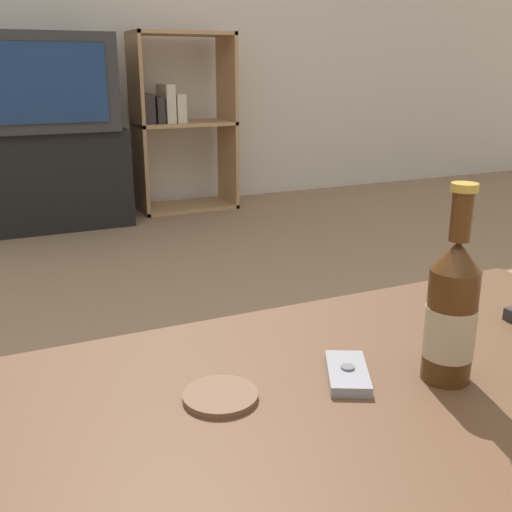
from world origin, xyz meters
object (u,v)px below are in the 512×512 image
Objects in this scene: tv_stand at (46,178)px; cell_phone at (347,373)px; television at (36,82)px; beer_bottle at (451,313)px; bookshelf at (178,119)px.

cell_phone is at bearing -87.66° from tv_stand.
television reaches higher than cell_phone.
television is 6.19× the size of cell_phone.
beer_bottle reaches higher than cell_phone.
television is 0.78m from bookshelf.
television is at bearing -90.00° from tv_stand.
beer_bottle reaches higher than tv_stand.
tv_stand is 0.82× the size of bookshelf.
television reaches higher than beer_bottle.
bookshelf is 2.85m from beer_bottle.
cell_phone is (-0.12, 0.05, -0.09)m from beer_bottle.
bookshelf is 2.82m from cell_phone.
bookshelf reaches higher than television.
tv_stand is 0.80m from bookshelf.
beer_bottle is at bearing -100.62° from bookshelf.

